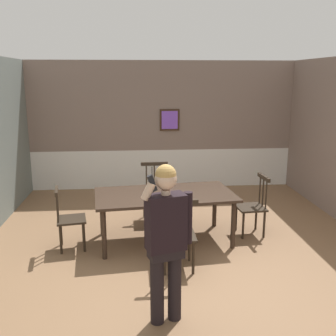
{
  "coord_description": "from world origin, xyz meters",
  "views": [
    {
      "loc": [
        -0.62,
        -4.87,
        2.47
      ],
      "look_at": [
        -0.26,
        -0.67,
        1.49
      ],
      "focal_mm": 41.74,
      "sensor_mm": 36.0,
      "label": 1
    }
  ],
  "objects_px": {
    "chair_by_doorway": "(253,206)",
    "chair_at_table_head": "(155,194)",
    "dining_table": "(165,198)",
    "chair_near_window": "(69,219)",
    "chair_opposite_corner": "(178,235)",
    "person_figure": "(167,235)"
  },
  "relations": [
    {
      "from": "chair_by_doorway",
      "to": "chair_at_table_head",
      "type": "distance_m",
      "value": 1.7
    },
    {
      "from": "chair_opposite_corner",
      "to": "person_figure",
      "type": "height_order",
      "value": "person_figure"
    },
    {
      "from": "dining_table",
      "to": "chair_near_window",
      "type": "height_order",
      "value": "chair_near_window"
    },
    {
      "from": "dining_table",
      "to": "chair_opposite_corner",
      "type": "xyz_separation_m",
      "value": [
        0.1,
        -0.93,
        -0.2
      ]
    },
    {
      "from": "chair_opposite_corner",
      "to": "dining_table",
      "type": "bearing_deg",
      "value": 95.95
    },
    {
      "from": "chair_by_doorway",
      "to": "person_figure",
      "type": "xyz_separation_m",
      "value": [
        -1.56,
        -2.17,
        0.48
      ]
    },
    {
      "from": "person_figure",
      "to": "chair_near_window",
      "type": "bearing_deg",
      "value": -71.9
    },
    {
      "from": "chair_by_doorway",
      "to": "chair_opposite_corner",
      "type": "distance_m",
      "value": 1.71
    },
    {
      "from": "chair_opposite_corner",
      "to": "chair_at_table_head",
      "type": "bearing_deg",
      "value": 95.98
    },
    {
      "from": "chair_near_window",
      "to": "chair_at_table_head",
      "type": "relative_size",
      "value": 0.92
    },
    {
      "from": "chair_opposite_corner",
      "to": "chair_near_window",
      "type": "bearing_deg",
      "value": 152.87
    },
    {
      "from": "chair_near_window",
      "to": "chair_at_table_head",
      "type": "distance_m",
      "value": 1.71
    },
    {
      "from": "dining_table",
      "to": "chair_opposite_corner",
      "type": "height_order",
      "value": "chair_opposite_corner"
    },
    {
      "from": "dining_table",
      "to": "chair_at_table_head",
      "type": "xyz_separation_m",
      "value": [
        -0.1,
        0.93,
        -0.22
      ]
    },
    {
      "from": "chair_opposite_corner",
      "to": "chair_by_doorway",
      "type": "bearing_deg",
      "value": 39.4
    },
    {
      "from": "dining_table",
      "to": "person_figure",
      "type": "height_order",
      "value": "person_figure"
    },
    {
      "from": "dining_table",
      "to": "person_figure",
      "type": "xyz_separation_m",
      "value": [
        -0.14,
        -2.02,
        0.26
      ]
    },
    {
      "from": "chair_at_table_head",
      "to": "person_figure",
      "type": "height_order",
      "value": "person_figure"
    },
    {
      "from": "chair_by_doorway",
      "to": "chair_at_table_head",
      "type": "height_order",
      "value": "chair_at_table_head"
    },
    {
      "from": "chair_opposite_corner",
      "to": "person_figure",
      "type": "distance_m",
      "value": 1.21
    },
    {
      "from": "chair_by_doorway",
      "to": "chair_at_table_head",
      "type": "relative_size",
      "value": 0.96
    },
    {
      "from": "dining_table",
      "to": "person_figure",
      "type": "distance_m",
      "value": 2.04
    }
  ]
}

